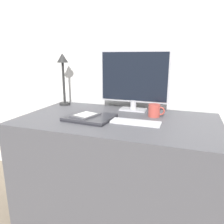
# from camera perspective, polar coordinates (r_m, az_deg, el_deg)

# --- Properties ---
(wall_back) EXTENTS (3.60, 0.05, 2.40)m
(wall_back) POSITION_cam_1_polar(r_m,az_deg,el_deg) (1.80, 5.75, 15.72)
(wall_back) COLOR silver
(wall_back) RESTS_ON ground_plane
(desk) EXTENTS (1.31, 0.73, 0.75)m
(desk) POSITION_cam_1_polar(r_m,az_deg,el_deg) (1.60, 1.31, -14.76)
(desk) COLOR #4C4C51
(desk) RESTS_ON ground_plane
(monitor) EXTENTS (0.52, 0.11, 0.45)m
(monitor) POSITION_cam_1_polar(r_m,az_deg,el_deg) (1.64, 5.77, 8.52)
(monitor) COLOR #B7B7BC
(monitor) RESTS_ON desk
(keyboard) EXTENTS (0.31, 0.10, 0.01)m
(keyboard) POSITION_cam_1_polar(r_m,az_deg,el_deg) (1.36, 6.18, -2.67)
(keyboard) COLOR silver
(keyboard) RESTS_ON desk
(laptop) EXTENTS (0.32, 0.27, 0.02)m
(laptop) POSITION_cam_1_polar(r_m,az_deg,el_deg) (1.45, -5.80, -1.40)
(laptop) COLOR #232328
(laptop) RESTS_ON desk
(ereader) EXTENTS (0.17, 0.20, 0.01)m
(ereader) POSITION_cam_1_polar(r_m,az_deg,el_deg) (1.44, -6.92, -0.76)
(ereader) COLOR #4C4C51
(ereader) RESTS_ON laptop
(desk_lamp) EXTENTS (0.09, 0.09, 0.43)m
(desk_lamp) POSITION_cam_1_polar(r_m,az_deg,el_deg) (1.87, -12.68, 10.67)
(desk_lamp) COLOR #282828
(desk_lamp) RESTS_ON desk
(coffee_mug) EXTENTS (0.11, 0.08, 0.09)m
(coffee_mug) POSITION_cam_1_polar(r_m,az_deg,el_deg) (1.52, 11.04, 0.39)
(coffee_mug) COLOR #B7473D
(coffee_mug) RESTS_ON desk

